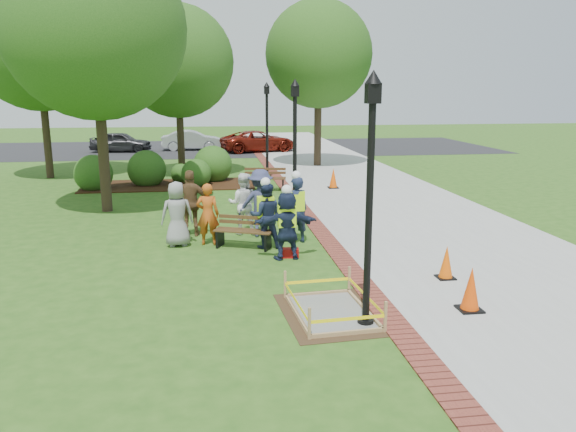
{
  "coord_description": "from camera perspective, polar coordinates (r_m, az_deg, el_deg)",
  "views": [
    {
      "loc": [
        -1.34,
        -11.73,
        3.97
      ],
      "look_at": [
        0.5,
        1.2,
        1.0
      ],
      "focal_mm": 35.0,
      "sensor_mm": 36.0,
      "label": 1
    }
  ],
  "objects": [
    {
      "name": "lamp_near",
      "position": [
        9.23,
        8.33,
        3.39
      ],
      "size": [
        0.28,
        0.28,
        4.26
      ],
      "color": "black",
      "rests_on": "ground"
    },
    {
      "name": "casual_person_a",
      "position": [
        14.61,
        -11.2,
        0.19
      ],
      "size": [
        0.58,
        0.41,
        1.68
      ],
      "color": "gray",
      "rests_on": "ground"
    },
    {
      "name": "tree_back",
      "position": [
        26.34,
        -11.17,
        15.14
      ],
      "size": [
        5.0,
        5.0,
        7.66
      ],
      "color": "#3D2D1E",
      "rests_on": "ground"
    },
    {
      "name": "casual_person_b",
      "position": [
        14.6,
        -8.15,
        0.17
      ],
      "size": [
        0.56,
        0.4,
        1.62
      ],
      "color": "#B94E15",
      "rests_on": "ground"
    },
    {
      "name": "parked_car_a",
      "position": [
        37.81,
        -16.54,
        6.25
      ],
      "size": [
        2.27,
        4.48,
        1.41
      ],
      "primitive_type": "imported",
      "rotation": [
        0.0,
        0.0,
        1.48
      ],
      "color": "#2B2A2D",
      "rests_on": "ground"
    },
    {
      "name": "casual_person_d",
      "position": [
        15.54,
        -9.81,
        1.26
      ],
      "size": [
        0.61,
        0.43,
        1.82
      ],
      "color": "brown",
      "rests_on": "ground"
    },
    {
      "name": "cone_front",
      "position": [
        10.77,
        18.08,
        -7.17
      ],
      "size": [
        0.43,
        0.43,
        0.84
      ],
      "color": "black",
      "rests_on": "ground"
    },
    {
      "name": "bench_far",
      "position": [
        22.35,
        -2.35,
        3.3
      ],
      "size": [
        1.71,
        0.79,
        0.89
      ],
      "color": "#52381C",
      "rests_on": "ground"
    },
    {
      "name": "shrub_b",
      "position": [
        24.36,
        -14.07,
        3.04
      ],
      "size": [
        1.6,
        1.6,
        1.6
      ],
      "primitive_type": "sphere",
      "color": "#204B15",
      "rests_on": "ground"
    },
    {
      "name": "shrub_a",
      "position": [
        23.9,
        -19.05,
        2.54
      ],
      "size": [
        1.53,
        1.53,
        1.53
      ],
      "primitive_type": "sphere",
      "color": "#204B15",
      "rests_on": "ground"
    },
    {
      "name": "lamp_far",
      "position": [
        24.91,
        -2.15,
        9.37
      ],
      "size": [
        0.28,
        0.28,
        4.26
      ],
      "color": "black",
      "rests_on": "ground"
    },
    {
      "name": "lamp_mid",
      "position": [
        16.99,
        0.7,
        7.78
      ],
      "size": [
        0.28,
        0.28,
        4.26
      ],
      "color": "black",
      "rests_on": "ground"
    },
    {
      "name": "casual_person_e",
      "position": [
        15.29,
        -2.81,
        1.31
      ],
      "size": [
        0.63,
        0.45,
        1.85
      ],
      "color": "#33375A",
      "rests_on": "ground"
    },
    {
      "name": "tree_left",
      "position": [
        19.28,
        -19.09,
        17.58
      ],
      "size": [
        5.69,
        5.69,
        8.65
      ],
      "color": "#3D2D1E",
      "rests_on": "ground"
    },
    {
      "name": "ground",
      "position": [
        12.46,
        -1.51,
        -5.78
      ],
      "size": [
        100.0,
        100.0,
        0.0
      ],
      "primitive_type": "plane",
      "color": "#285116",
      "rests_on": "ground"
    },
    {
      "name": "tree_right",
      "position": [
        29.6,
        3.12,
        16.07
      ],
      "size": [
        5.43,
        5.43,
        8.39
      ],
      "color": "#3D2D1E",
      "rests_on": "ground"
    },
    {
      "name": "wet_concrete_pad",
      "position": [
        10.22,
        4.42,
        -8.67
      ],
      "size": [
        1.86,
        2.42,
        0.55
      ],
      "color": "#47331E",
      "rests_on": "ground"
    },
    {
      "name": "parked_car_c",
      "position": [
        36.56,
        -2.98,
        6.56
      ],
      "size": [
        3.04,
        4.84,
        1.46
      ],
      "primitive_type": "imported",
      "rotation": [
        0.0,
        0.0,
        1.83
      ],
      "color": "maroon",
      "rests_on": "ground"
    },
    {
      "name": "brick_edging",
      "position": [
        22.3,
        -0.01,
        2.59
      ],
      "size": [
        0.5,
        60.0,
        0.03
      ],
      "primitive_type": "cube",
      "color": "maroon",
      "rests_on": "ground"
    },
    {
      "name": "hivis_worker_b",
      "position": [
        14.61,
        0.83,
        0.86
      ],
      "size": [
        0.63,
        0.48,
        1.91
      ],
      "color": "#191B42",
      "rests_on": "ground"
    },
    {
      "name": "casual_person_c",
      "position": [
        15.58,
        -4.59,
        1.24
      ],
      "size": [
        0.6,
        0.44,
        1.71
      ],
      "color": "white",
      "rests_on": "ground"
    },
    {
      "name": "cone_back",
      "position": [
        12.41,
        15.78,
        -4.63
      ],
      "size": [
        0.37,
        0.37,
        0.73
      ],
      "color": "black",
      "rests_on": "ground"
    },
    {
      "name": "sidewalk",
      "position": [
        22.98,
        8.05,
        2.76
      ],
      "size": [
        6.0,
        60.0,
        0.02
      ],
      "primitive_type": "cube",
      "color": "#9E9E99",
      "rests_on": "ground"
    },
    {
      "name": "bench_near",
      "position": [
        14.33,
        -4.51,
        -2.26
      ],
      "size": [
        1.55,
        1.0,
        0.8
      ],
      "color": "#51361B",
      "rests_on": "ground"
    },
    {
      "name": "toolbox",
      "position": [
        13.54,
        0.17,
        -3.76
      ],
      "size": [
        0.46,
        0.28,
        0.22
      ],
      "primitive_type": "cube",
      "rotation": [
        0.0,
        0.0,
        -0.1
      ],
      "color": "#A30C0D",
      "rests_on": "ground"
    },
    {
      "name": "hivis_worker_a",
      "position": [
        13.21,
        -0.12,
        -0.65
      ],
      "size": [
        0.55,
        0.37,
        1.79
      ],
      "color": "#181940",
      "rests_on": "ground"
    },
    {
      "name": "hivis_worker_c",
      "position": [
        14.17,
        -2.28,
        0.3
      ],
      "size": [
        0.55,
        0.38,
        1.81
      ],
      "color": "#1C2C49",
      "rests_on": "ground"
    },
    {
      "name": "shrub_e",
      "position": [
        24.89,
        -10.79,
        3.4
      ],
      "size": [
        0.87,
        0.87,
        0.87
      ],
      "primitive_type": "sphere",
      "color": "#204B15",
      "rests_on": "ground"
    },
    {
      "name": "tree_far",
      "position": [
        27.66,
        -24.07,
        15.72
      ],
      "size": [
        5.84,
        5.84,
        8.82
      ],
      "color": "#3D2D1E",
      "rests_on": "ground"
    },
    {
      "name": "shrub_d",
      "position": [
        24.94,
        -7.61,
        3.54
      ],
      "size": [
        1.68,
        1.68,
        1.68
      ],
      "primitive_type": "sphere",
      "color": "#204B15",
      "rests_on": "ground"
    },
    {
      "name": "parking_lot",
      "position": [
        38.96,
        -6.14,
        6.89
      ],
      "size": [
        36.0,
        12.0,
        0.01
      ],
      "primitive_type": "cube",
      "color": "black",
      "rests_on": "ground"
    },
    {
      "name": "shrub_c",
      "position": [
        23.74,
        -9.25,
        3.02
      ],
      "size": [
        1.24,
        1.24,
        1.24
      ],
      "primitive_type": "sphere",
      "color": "#204B15",
      "rests_on": "ground"
    },
    {
      "name": "mulch_bed",
      "position": [
        24.11,
        -11.96,
        3.1
      ],
      "size": [
        7.0,
        3.0,
        0.05
      ],
      "primitive_type": "cube",
      "color": "#381E0F",
      "rests_on": "ground"
    },
    {
      "name": "parked_car_b",
      "position": [
        37.93,
        -9.69,
        6.62
      ],
      "size": [
        1.94,
        4.36,
        1.41
      ],
      "primitive_type": "imported",
      "rotation": [
        0.0,
        0.0,
        1.56
      ],
      "color": "#BCBBC1",
      "rests_on": "ground"
    },
    {
      "name": "cone_far",
      "position": [
        22.89,
        4.62,
        3.78
      ],
      "size": [
        0.42,
        0.42,
        0.82
      ],
      "color": "black",
      "rests_on": "ground"
    }
  ]
}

